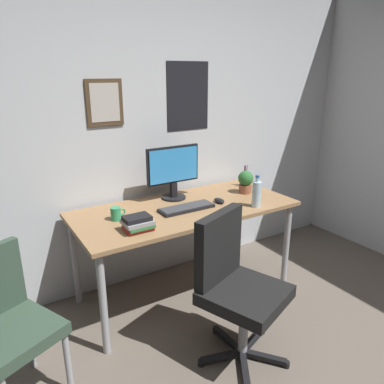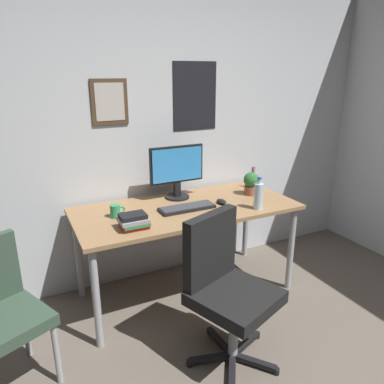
{
  "view_description": "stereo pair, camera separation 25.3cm",
  "coord_description": "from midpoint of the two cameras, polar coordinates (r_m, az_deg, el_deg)",
  "views": [
    {
      "loc": [
        -1.29,
        -0.62,
        1.76
      ],
      "look_at": [
        0.08,
        1.58,
        0.91
      ],
      "focal_mm": 34.43,
      "sensor_mm": 36.0,
      "label": 1
    },
    {
      "loc": [
        -1.06,
        -0.74,
        1.76
      ],
      "look_at": [
        0.08,
        1.58,
        0.91
      ],
      "focal_mm": 34.43,
      "sensor_mm": 36.0,
      "label": 2
    }
  ],
  "objects": [
    {
      "name": "keyboard",
      "position": [
        2.8,
        -3.45,
        -2.52
      ],
      "size": [
        0.43,
        0.15,
        0.03
      ],
      "color": "black",
      "rests_on": "desk"
    },
    {
      "name": "side_chair",
      "position": [
        2.35,
        -30.07,
        -16.87
      ],
      "size": [
        0.56,
        0.56,
        0.88
      ],
      "color": "#334738",
      "rests_on": "ground_plane"
    },
    {
      "name": "office_chair",
      "position": [
        2.33,
        3.45,
        -13.68
      ],
      "size": [
        0.59,
        0.6,
        0.95
      ],
      "color": "black",
      "rests_on": "ground_plane"
    },
    {
      "name": "desk",
      "position": [
        2.88,
        -3.57,
        -3.73
      ],
      "size": [
        1.72,
        0.78,
        0.76
      ],
      "color": "#936D47",
      "rests_on": "ground_plane"
    },
    {
      "name": "computer_mouse",
      "position": [
        2.93,
        1.78,
        -1.38
      ],
      "size": [
        0.06,
        0.11,
        0.04
      ],
      "color": "black",
      "rests_on": "desk"
    },
    {
      "name": "wall_back",
      "position": [
        3.1,
        -9.31,
        9.48
      ],
      "size": [
        4.4,
        0.1,
        2.6
      ],
      "color": "silver",
      "rests_on": "ground_plane"
    },
    {
      "name": "coffee_mug_near",
      "position": [
        2.67,
        -14.37,
        -3.32
      ],
      "size": [
        0.11,
        0.07,
        0.09
      ],
      "color": "#2D8C59",
      "rests_on": "desk"
    },
    {
      "name": "monitor",
      "position": [
        2.99,
        -5.38,
        3.35
      ],
      "size": [
        0.46,
        0.2,
        0.43
      ],
      "color": "black",
      "rests_on": "desk"
    },
    {
      "name": "book_stack_left",
      "position": [
        2.47,
        -11.32,
        -4.83
      ],
      "size": [
        0.19,
        0.16,
        0.1
      ],
      "color": "#B22D28",
      "rests_on": "desk"
    },
    {
      "name": "water_bottle",
      "position": [
        2.85,
        7.48,
        -0.29
      ],
      "size": [
        0.07,
        0.07,
        0.25
      ],
      "color": "silver",
      "rests_on": "desk"
    },
    {
      "name": "pen_cup",
      "position": [
        3.37,
        6.15,
        1.78
      ],
      "size": [
        0.07,
        0.07,
        0.2
      ],
      "color": "#9EA0A5",
      "rests_on": "desk"
    },
    {
      "name": "potted_plant",
      "position": [
        3.17,
        6.04,
        1.66
      ],
      "size": [
        0.13,
        0.13,
        0.19
      ],
      "color": "brown",
      "rests_on": "desk"
    }
  ]
}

